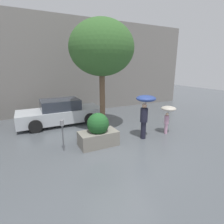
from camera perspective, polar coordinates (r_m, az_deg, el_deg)
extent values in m
plane|color=#51565B|center=(6.54, 2.65, -12.64)|extent=(40.00, 40.00, 0.00)
cube|color=gray|center=(11.91, -13.12, 14.31)|extent=(18.00, 0.30, 6.00)
cube|color=gray|center=(6.89, -4.49, -8.58)|extent=(1.48, 0.80, 0.57)
sphere|color=#1E5123|center=(6.68, -4.59, -3.85)|extent=(0.84, 0.84, 0.84)
cylinder|color=#1E1E2D|center=(7.59, 10.18, -5.84)|extent=(0.22, 0.22, 0.75)
cylinder|color=#1E1E2D|center=(7.38, 10.41, -0.97)|extent=(0.31, 0.31, 0.59)
sphere|color=tan|center=(7.29, 10.55, 2.03)|extent=(0.20, 0.20, 0.20)
cylinder|color=#4C4C51|center=(7.42, 10.95, 1.90)|extent=(0.02, 0.02, 0.65)
ellipsoid|color=navy|center=(7.36, 11.07, 4.36)|extent=(0.82, 0.82, 0.26)
cylinder|color=#D199B7|center=(8.41, 17.19, -5.18)|extent=(0.14, 0.14, 0.48)
cylinder|color=#D199B7|center=(8.28, 17.41, -2.38)|extent=(0.20, 0.20, 0.38)
sphere|color=beige|center=(8.21, 17.55, -0.69)|extent=(0.13, 0.13, 0.13)
cylinder|color=#4C4C51|center=(8.29, 17.86, -0.54)|extent=(0.02, 0.02, 0.48)
ellipsoid|color=beige|center=(8.23, 17.99, 1.07)|extent=(0.67, 0.67, 0.21)
cube|color=#B7BCC1|center=(9.75, -16.33, -0.90)|extent=(4.32, 1.68, 0.63)
cube|color=#2D333D|center=(9.61, -16.58, 2.41)|extent=(1.94, 1.42, 0.52)
cylinder|color=black|center=(8.87, -23.72, -4.30)|extent=(0.61, 0.22, 0.61)
cylinder|color=black|center=(10.46, -24.32, -1.58)|extent=(0.61, 0.22, 0.61)
cylinder|color=black|center=(9.34, -7.21, -2.20)|extent=(0.61, 0.22, 0.61)
cylinder|color=black|center=(10.87, -10.19, 0.09)|extent=(0.61, 0.22, 0.61)
cylinder|color=brown|center=(8.54, -3.17, 4.52)|extent=(0.26, 0.26, 3.00)
ellipsoid|color=#38662D|center=(8.45, -3.41, 20.15)|extent=(2.96, 2.96, 2.52)
cylinder|color=#595B60|center=(6.62, -15.69, -8.25)|extent=(0.05, 0.05, 0.97)
cylinder|color=gray|center=(6.42, -16.05, -3.45)|extent=(0.14, 0.14, 0.20)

